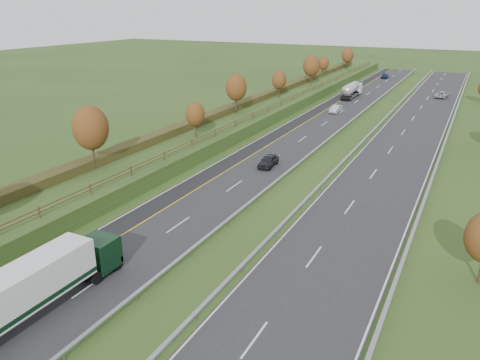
{
  "coord_description": "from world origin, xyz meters",
  "views": [
    {
      "loc": [
        25.62,
        -11.52,
        20.23
      ],
      "look_at": [
        3.57,
        31.92,
        2.2
      ],
      "focal_mm": 35.0,
      "sensor_mm": 36.0,
      "label": 1
    }
  ],
  "objects_px": {
    "box_lorry": "(24,292)",
    "car_small_far": "(385,76)",
    "road_tanker": "(352,90)",
    "car_dark_near": "(268,161)",
    "car_oncoming": "(442,95)",
    "car_silver_mid": "(336,109)"
  },
  "relations": [
    {
      "from": "car_oncoming",
      "to": "car_dark_near",
      "type": "bearing_deg",
      "value": 81.61
    },
    {
      "from": "box_lorry",
      "to": "car_small_far",
      "type": "distance_m",
      "value": 130.76
    },
    {
      "from": "car_dark_near",
      "to": "car_small_far",
      "type": "xyz_separation_m",
      "value": [
        -2.18,
        92.92,
        -0.1
      ]
    },
    {
      "from": "box_lorry",
      "to": "car_dark_near",
      "type": "relative_size",
      "value": 3.6
    },
    {
      "from": "car_dark_near",
      "to": "box_lorry",
      "type": "bearing_deg",
      "value": -95.43
    },
    {
      "from": "car_dark_near",
      "to": "car_oncoming",
      "type": "relative_size",
      "value": 0.84
    },
    {
      "from": "road_tanker",
      "to": "box_lorry",
      "type": "bearing_deg",
      "value": -88.9
    },
    {
      "from": "road_tanker",
      "to": "car_oncoming",
      "type": "relative_size",
      "value": 2.09
    },
    {
      "from": "box_lorry",
      "to": "car_oncoming",
      "type": "xyz_separation_m",
      "value": [
        17.56,
        103.4,
        -1.54
      ]
    },
    {
      "from": "box_lorry",
      "to": "car_silver_mid",
      "type": "distance_m",
      "value": 75.84
    },
    {
      "from": "road_tanker",
      "to": "car_small_far",
      "type": "distance_m",
      "value": 36.54
    },
    {
      "from": "road_tanker",
      "to": "car_dark_near",
      "type": "xyz_separation_m",
      "value": [
        3.12,
        -56.41,
        -1.05
      ]
    },
    {
      "from": "road_tanker",
      "to": "car_silver_mid",
      "type": "bearing_deg",
      "value": -85.3
    },
    {
      "from": "box_lorry",
      "to": "car_small_far",
      "type": "xyz_separation_m",
      "value": [
        -0.87,
        130.75,
        -1.62
      ]
    },
    {
      "from": "car_dark_near",
      "to": "car_small_far",
      "type": "distance_m",
      "value": 92.95
    },
    {
      "from": "road_tanker",
      "to": "car_dark_near",
      "type": "distance_m",
      "value": 56.51
    },
    {
      "from": "car_silver_mid",
      "to": "box_lorry",
      "type": "bearing_deg",
      "value": -88.07
    },
    {
      "from": "road_tanker",
      "to": "car_oncoming",
      "type": "xyz_separation_m",
      "value": [
        19.37,
        9.16,
        -1.08
      ]
    },
    {
      "from": "road_tanker",
      "to": "car_silver_mid",
      "type": "distance_m",
      "value": 18.51
    },
    {
      "from": "car_silver_mid",
      "to": "car_oncoming",
      "type": "height_order",
      "value": "car_oncoming"
    },
    {
      "from": "car_dark_near",
      "to": "car_small_far",
      "type": "bearing_deg",
      "value": 87.9
    },
    {
      "from": "box_lorry",
      "to": "car_silver_mid",
      "type": "bearing_deg",
      "value": 90.22
    }
  ]
}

